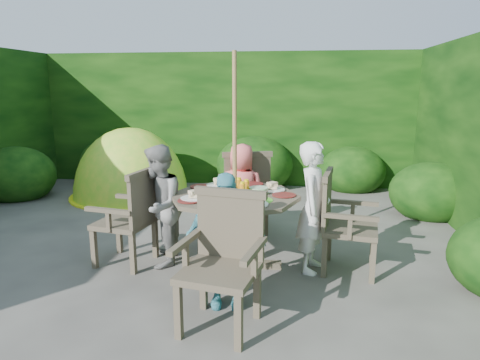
# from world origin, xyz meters

# --- Properties ---
(ground) EXTENTS (60.00, 60.00, 0.00)m
(ground) POSITION_xyz_m (0.00, 0.00, 0.00)
(ground) COLOR #45423E
(ground) RESTS_ON ground
(hedge_enclosure) EXTENTS (9.00, 9.00, 2.50)m
(hedge_enclosure) POSITION_xyz_m (0.00, 1.33, 1.25)
(hedge_enclosure) COLOR black
(hedge_enclosure) RESTS_ON ground
(patio_table) EXTENTS (1.40, 1.40, 0.94)m
(patio_table) POSITION_xyz_m (0.77, -0.38, 0.66)
(patio_table) COLOR #3D3528
(patio_table) RESTS_ON ground
(parasol_pole) EXTENTS (0.05, 0.05, 2.20)m
(parasol_pole) POSITION_xyz_m (0.77, -0.38, 1.10)
(parasol_pole) COLOR olive
(parasol_pole) RESTS_ON ground
(garden_chair_right) EXTENTS (0.62, 0.67, 0.99)m
(garden_chair_right) POSITION_xyz_m (1.86, -0.31, 0.53)
(garden_chair_right) COLOR #3D3528
(garden_chair_right) RESTS_ON ground
(garden_chair_left) EXTENTS (0.62, 0.68, 0.99)m
(garden_chair_left) POSITION_xyz_m (-0.32, -0.45, 0.53)
(garden_chair_left) COLOR #3D3528
(garden_chair_left) RESTS_ON ground
(garden_chair_back) EXTENTS (0.75, 0.70, 1.05)m
(garden_chair_back) POSITION_xyz_m (0.74, 0.71, 0.56)
(garden_chair_back) COLOR #3D3528
(garden_chair_back) RESTS_ON ground
(garden_chair_front) EXTENTS (0.70, 0.65, 1.02)m
(garden_chair_front) POSITION_xyz_m (0.84, -1.47, 0.55)
(garden_chair_front) COLOR #3D3528
(garden_chair_front) RESTS_ON ground
(child_right) EXTENTS (0.41, 0.54, 1.34)m
(child_right) POSITION_xyz_m (1.57, -0.35, 0.67)
(child_right) COLOR white
(child_right) RESTS_ON ground
(child_left) EXTENTS (0.58, 0.69, 1.28)m
(child_left) POSITION_xyz_m (-0.03, -0.41, 0.64)
(child_left) COLOR gray
(child_left) RESTS_ON ground
(child_back) EXTENTS (0.62, 0.43, 1.20)m
(child_back) POSITION_xyz_m (0.74, 0.42, 0.60)
(child_back) COLOR #F06563
(child_back) RESTS_ON ground
(child_front) EXTENTS (0.71, 0.34, 1.18)m
(child_front) POSITION_xyz_m (0.80, -1.18, 0.59)
(child_front) COLOR #50AABB
(child_front) RESTS_ON ground
(dome_tent) EXTENTS (2.09, 2.09, 2.37)m
(dome_tent) POSITION_xyz_m (-1.46, 2.37, 0.00)
(dome_tent) COLOR #80DB2A
(dome_tent) RESTS_ON ground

